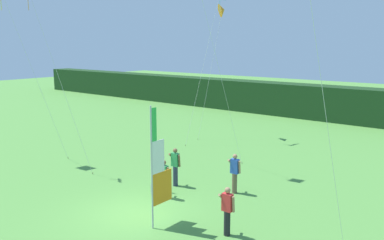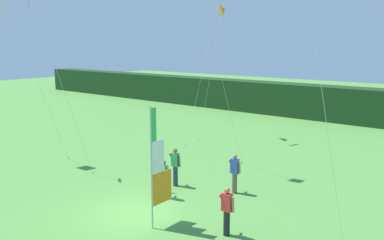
{
  "view_description": "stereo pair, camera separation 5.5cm",
  "coord_description": "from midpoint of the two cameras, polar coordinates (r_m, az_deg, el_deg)",
  "views": [
    {
      "loc": [
        10.94,
        -10.14,
        6.4
      ],
      "look_at": [
        0.16,
        3.34,
        3.16
      ],
      "focal_mm": 38.24,
      "sensor_mm": 36.0,
      "label": 1
    },
    {
      "loc": [
        10.98,
        -10.11,
        6.4
      ],
      "look_at": [
        0.16,
        3.34,
        3.16
      ],
      "focal_mm": 38.24,
      "sensor_mm": 36.0,
      "label": 2
    }
  ],
  "objects": [
    {
      "name": "person_far_right",
      "position": [
        17.27,
        -3.84,
        -8.05
      ],
      "size": [
        0.55,
        0.48,
        1.63
      ],
      "color": "#2D334C",
      "rests_on": "ground"
    },
    {
      "name": "person_mid_field",
      "position": [
        14.06,
        5.01,
        -12.38
      ],
      "size": [
        0.55,
        0.48,
        1.7
      ],
      "color": "black",
      "rests_on": "ground"
    },
    {
      "name": "person_far_left",
      "position": [
        17.83,
        6.07,
        -7.27
      ],
      "size": [
        0.55,
        0.48,
        1.74
      ],
      "color": "brown",
      "rests_on": "ground"
    },
    {
      "name": "kite_yellow_diamond_1",
      "position": [
        24.44,
        -24.59,
        15.03
      ],
      "size": [
        2.67,
        2.27,
        9.64
      ],
      "color": "brown",
      "rests_on": "ground"
    },
    {
      "name": "ground_plane",
      "position": [
        16.23,
        -7.95,
        -12.68
      ],
      "size": [
        120.0,
        120.0,
        0.0
      ],
      "primitive_type": "plane",
      "color": "#518E3D"
    },
    {
      "name": "distant_treeline",
      "position": [
        35.92,
        20.69,
        2.01
      ],
      "size": [
        80.0,
        2.4,
        2.88
      ],
      "primitive_type": "cube",
      "color": "#193819",
      "rests_on": "ground"
    },
    {
      "name": "kite_orange_diamond_0",
      "position": [
        21.66,
        -21.24,
        14.93
      ],
      "size": [
        3.04,
        1.47,
        9.39
      ],
      "color": "brown",
      "rests_on": "ground"
    },
    {
      "name": "banner_flag",
      "position": [
        14.37,
        -4.74,
        -6.84
      ],
      "size": [
        0.06,
        1.03,
        4.36
      ],
      "color": "#B7B7BC",
      "rests_on": "ground"
    },
    {
      "name": "person_near_banner",
      "position": [
        18.61,
        -2.24,
        -6.41
      ],
      "size": [
        0.55,
        0.48,
        1.76
      ],
      "color": "#2D334C",
      "rests_on": "ground"
    },
    {
      "name": "kite_orange_delta_6",
      "position": [
        28.74,
        4.36,
        14.99
      ],
      "size": [
        1.04,
        2.91,
        9.1
      ],
      "color": "brown",
      "rests_on": "ground"
    },
    {
      "name": "folding_chair",
      "position": [
        17.99,
        -4.34,
        -8.49
      ],
      "size": [
        0.51,
        0.51,
        0.89
      ],
      "color": "#BCBCC1",
      "rests_on": "ground"
    }
  ]
}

